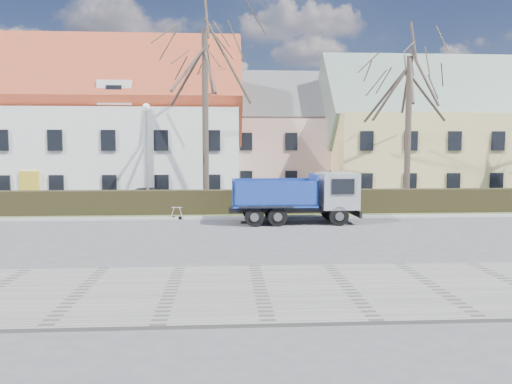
{
  "coord_description": "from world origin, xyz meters",
  "views": [
    {
      "loc": [
        -0.85,
        -20.71,
        3.59
      ],
      "look_at": [
        0.54,
        2.03,
        1.6
      ],
      "focal_mm": 35.0,
      "sensor_mm": 36.0,
      "label": 1
    }
  ],
  "objects": [
    {
      "name": "hedge",
      "position": [
        0.0,
        6.0,
        0.65
      ],
      "size": [
        60.0,
        0.9,
        1.3
      ],
      "primitive_type": "cube",
      "color": "black",
      "rests_on": "ground"
    },
    {
      "name": "tree_1",
      "position": [
        -2.0,
        8.5,
        6.33
      ],
      "size": [
        9.2,
        9.2,
        12.65
      ],
      "primitive_type": null,
      "color": "#3E332A",
      "rests_on": "ground"
    },
    {
      "name": "cart_frame",
      "position": [
        -3.55,
        4.52,
        0.36
      ],
      "size": [
        0.85,
        0.58,
        0.72
      ],
      "primitive_type": null,
      "rotation": [
        0.0,
        0.0,
        -0.17
      ],
      "color": "silver",
      "rests_on": "ground"
    },
    {
      "name": "grass_strip",
      "position": [
        0.0,
        6.2,
        0.05
      ],
      "size": [
        80.0,
        3.0,
        0.1
      ],
      "primitive_type": "cube",
      "color": "#475630",
      "rests_on": "ground"
    },
    {
      "name": "curb_far",
      "position": [
        0.0,
        4.6,
        0.06
      ],
      "size": [
        80.0,
        0.3,
        0.12
      ],
      "primitive_type": "cube",
      "color": "#AAA9A7",
      "rests_on": "ground"
    },
    {
      "name": "building_yellow",
      "position": [
        16.0,
        17.0,
        4.25
      ],
      "size": [
        18.8,
        10.8,
        8.5
      ],
      "primitive_type": null,
      "color": "#D7C876",
      "rests_on": "ground"
    },
    {
      "name": "building_pink",
      "position": [
        4.0,
        20.0,
        4.0
      ],
      "size": [
        10.8,
        8.8,
        8.0
      ],
      "primitive_type": null,
      "color": "#D0A293",
      "rests_on": "ground"
    },
    {
      "name": "ground",
      "position": [
        0.0,
        0.0,
        0.0
      ],
      "size": [
        120.0,
        120.0,
        0.0
      ],
      "primitive_type": "plane",
      "color": "#4B4B4E"
    },
    {
      "name": "building_white",
      "position": [
        -13.0,
        16.0,
        4.75
      ],
      "size": [
        26.8,
        10.8,
        9.5
      ],
      "primitive_type": null,
      "color": "silver",
      "rests_on": "ground"
    },
    {
      "name": "dump_truck",
      "position": [
        2.25,
        2.97,
        1.26
      ],
      "size": [
        6.31,
        2.39,
        2.51
      ],
      "primitive_type": null,
      "rotation": [
        0.0,
        0.0,
        0.01
      ],
      "color": "navy",
      "rests_on": "ground"
    },
    {
      "name": "tree_2",
      "position": [
        10.0,
        8.5,
        5.5
      ],
      "size": [
        8.0,
        8.0,
        11.0
      ],
      "primitive_type": null,
      "color": "#3E332A",
      "rests_on": "ground"
    },
    {
      "name": "parked_car_a",
      "position": [
        -5.2,
        9.55,
        0.67
      ],
      "size": [
        3.96,
        1.65,
        1.34
      ],
      "primitive_type": "imported",
      "rotation": [
        0.0,
        0.0,
        1.59
      ],
      "color": "black",
      "rests_on": "ground"
    },
    {
      "name": "sidewalk_near",
      "position": [
        0.0,
        -8.5,
        0.04
      ],
      "size": [
        80.0,
        5.0,
        0.08
      ],
      "primitive_type": "cube",
      "color": "gray",
      "rests_on": "ground"
    },
    {
      "name": "streetlight",
      "position": [
        -5.14,
        7.0,
        3.06
      ],
      "size": [
        0.48,
        0.48,
        6.12
      ],
      "primitive_type": null,
      "color": "#92969C",
      "rests_on": "ground"
    }
  ]
}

